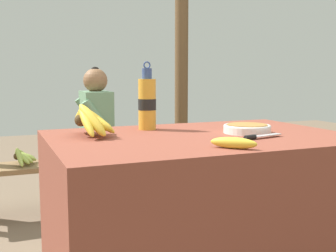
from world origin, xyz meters
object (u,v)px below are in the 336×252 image
object	(u,v)px
banana_bunch_ripe	(90,120)
knife	(258,136)
seated_vendor	(90,131)
support_post_far	(181,61)
wooden_bench	(80,169)
loose_banana_front	(234,143)
water_bottle	(147,103)
banana_bunch_green	(23,156)
serving_bowl	(247,128)

from	to	relation	value
banana_bunch_ripe	knife	distance (m)	0.70
seated_vendor	support_post_far	bearing A→B (deg)	-154.46
wooden_bench	loose_banana_front	bearing A→B (deg)	-83.64
wooden_bench	water_bottle	bearing A→B (deg)	-85.47
loose_banana_front	banana_bunch_green	distance (m)	1.97
knife	wooden_bench	bearing A→B (deg)	90.26
seated_vendor	support_post_far	world-z (taller)	support_post_far
serving_bowl	wooden_bench	world-z (taller)	serving_bowl
banana_bunch_ripe	banana_bunch_green	xyz separation A→B (m)	(-0.20, 1.36, -0.39)
banana_bunch_ripe	wooden_bench	xyz separation A→B (m)	(0.20, 1.36, -0.51)
water_bottle	support_post_far	size ratio (longest dim) A/B	0.14
banana_bunch_ripe	loose_banana_front	size ratio (longest dim) A/B	2.11
water_bottle	knife	bearing A→B (deg)	-54.76
water_bottle	support_post_far	bearing A→B (deg)	60.84
banana_bunch_ripe	seated_vendor	distance (m)	1.38
serving_bowl	wooden_bench	distance (m)	1.66
banana_bunch_green	loose_banana_front	bearing A→B (deg)	-71.80
water_bottle	knife	xyz separation A→B (m)	(0.31, -0.45, -0.12)
loose_banana_front	seated_vendor	size ratio (longest dim) A/B	0.14
banana_bunch_ripe	loose_banana_front	bearing A→B (deg)	-50.19
serving_bowl	knife	world-z (taller)	serving_bowl
serving_bowl	banana_bunch_ripe	bearing A→B (deg)	166.13
support_post_far	water_bottle	bearing A→B (deg)	-119.16
loose_banana_front	serving_bowl	bearing A→B (deg)	50.64
banana_bunch_ripe	support_post_far	size ratio (longest dim) A/B	0.14
knife	serving_bowl	bearing A→B (deg)	57.66
water_bottle	loose_banana_front	distance (m)	0.62
banana_bunch_green	water_bottle	bearing A→B (deg)	-68.09
water_bottle	support_post_far	world-z (taller)	support_post_far
loose_banana_front	water_bottle	bearing A→B (deg)	100.07
banana_bunch_green	knife	bearing A→B (deg)	-64.24
banana_bunch_ripe	banana_bunch_green	bearing A→B (deg)	98.44
wooden_bench	seated_vendor	xyz separation A→B (m)	(0.08, -0.03, 0.28)
banana_bunch_green	support_post_far	distance (m)	1.60
serving_bowl	loose_banana_front	xyz separation A→B (m)	(-0.26, -0.32, -0.00)
serving_bowl	support_post_far	world-z (taller)	support_post_far
support_post_far	banana_bunch_ripe	bearing A→B (deg)	-124.71
serving_bowl	water_bottle	world-z (taller)	water_bottle
support_post_far	knife	bearing A→B (deg)	-105.81
wooden_bench	banana_bunch_green	distance (m)	0.42
knife	seated_vendor	xyz separation A→B (m)	(-0.33, 1.65, -0.17)
water_bottle	wooden_bench	distance (m)	1.37
banana_bunch_ripe	serving_bowl	distance (m)	0.69
seated_vendor	support_post_far	distance (m)	1.13
banana_bunch_ripe	support_post_far	bearing A→B (deg)	55.29
knife	seated_vendor	world-z (taller)	seated_vendor
support_post_far	seated_vendor	bearing A→B (deg)	-156.61
support_post_far	serving_bowl	bearing A→B (deg)	-105.55
wooden_bench	serving_bowl	bearing A→B (deg)	-72.89
banana_bunch_green	support_post_far	bearing A→B (deg)	14.54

